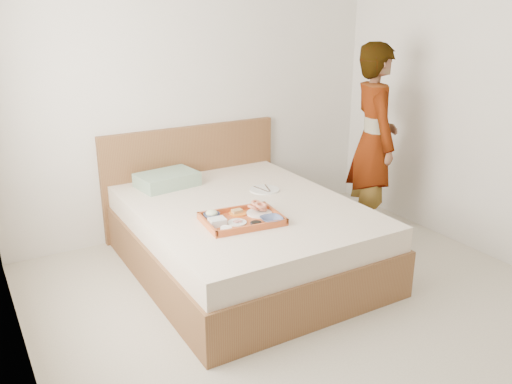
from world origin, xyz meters
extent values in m
cube|color=beige|center=(0.00, 0.00, 0.00)|extent=(3.50, 4.00, 0.01)
cube|color=silver|center=(0.00, 2.00, 1.30)|extent=(3.50, 0.01, 2.60)
cube|color=silver|center=(-1.75, 0.00, 1.30)|extent=(0.01, 4.00, 2.60)
cube|color=brown|center=(-0.10, 1.00, 0.27)|extent=(1.65, 2.00, 0.53)
cube|color=brown|center=(-0.10, 1.97, 0.47)|extent=(1.65, 0.06, 0.95)
cube|color=#8DA98E|center=(-0.44, 1.70, 0.59)|extent=(0.52, 0.38, 0.11)
cube|color=#CA5A26|center=(-0.28, 0.70, 0.55)|extent=(0.57, 0.44, 0.05)
cylinder|color=white|center=(-0.12, 0.74, 0.55)|extent=(0.20, 0.20, 0.01)
imported|color=#131944|center=(-0.13, 0.56, 0.56)|extent=(0.16, 0.16, 0.04)
cylinder|color=black|center=(-0.25, 0.55, 0.56)|extent=(0.08, 0.08, 0.03)
cylinder|color=white|center=(-0.34, 0.67, 0.55)|extent=(0.14, 0.14, 0.01)
cylinder|color=orange|center=(-0.25, 0.82, 0.55)|extent=(0.14, 0.14, 0.01)
imported|color=#131944|center=(-0.45, 0.84, 0.56)|extent=(0.13, 0.13, 0.04)
cube|color=silver|center=(-0.47, 0.70, 0.57)|extent=(0.12, 0.10, 0.05)
cylinder|color=white|center=(-0.46, 0.59, 0.56)|extent=(0.08, 0.08, 0.03)
cylinder|color=white|center=(0.20, 1.20, 0.54)|extent=(0.28, 0.28, 0.01)
imported|color=beige|center=(1.23, 1.06, 0.84)|extent=(0.61, 0.72, 1.68)
camera|label=1|loc=(-1.93, -2.30, 1.94)|focal=37.25mm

